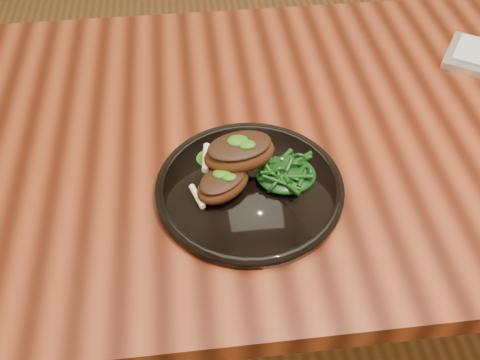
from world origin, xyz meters
name	(u,v)px	position (x,y,z in m)	size (l,w,h in m)	color
desk	(400,148)	(0.00, 0.00, 0.67)	(1.60, 0.80, 0.75)	black
plate	(250,188)	(-0.31, -0.15, 0.76)	(0.29, 0.29, 0.02)	black
lamb_chop_front	(223,183)	(-0.35, -0.16, 0.79)	(0.11, 0.10, 0.04)	#421F0C
lamb_chop_back	(239,152)	(-0.32, -0.12, 0.81)	(0.12, 0.09, 0.05)	#421F0C
herb_smear	(222,157)	(-0.35, -0.09, 0.77)	(0.08, 0.06, 0.01)	#184F08
greens_heap	(286,172)	(-0.25, -0.14, 0.78)	(0.09, 0.09, 0.03)	black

